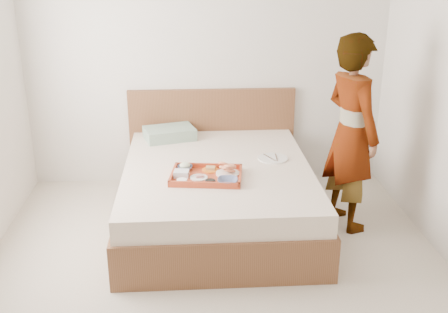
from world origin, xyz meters
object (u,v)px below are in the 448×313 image
tray (206,175)px  person (351,133)px  bed (217,195)px  dinner_plate (273,158)px

tray → person: bearing=15.9°
bed → dinner_plate: size_ratio=7.72×
dinner_plate → person: (0.61, -0.21, 0.28)m
tray → bed: bearing=76.3°
tray → person: 1.24m
person → tray: bearing=78.3°
bed → dinner_plate: (0.49, 0.13, 0.27)m
tray → dinner_plate: (0.59, 0.38, -0.02)m
dinner_plate → person: size_ratio=0.16×
bed → person: 1.23m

